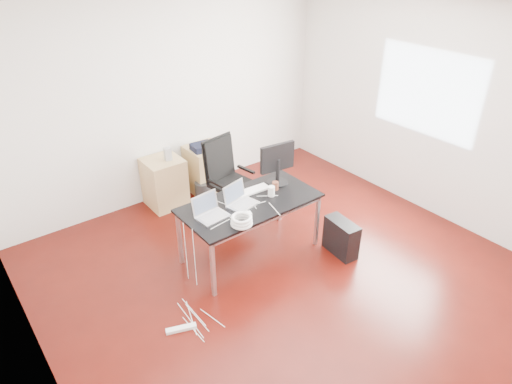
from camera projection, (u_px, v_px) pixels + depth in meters
room_shell at (293, 164)px, 4.50m from camera, size 5.00×5.00×5.00m
desk at (250, 206)px, 5.21m from camera, size 1.60×0.80×0.73m
office_chair at (227, 175)px, 6.01m from camera, size 0.55×0.57×1.08m
filing_cabinet_left at (165, 182)px, 6.37m from camera, size 0.50×0.50×0.70m
filing_cabinet_right at (206, 169)px, 6.73m from camera, size 0.50×0.50×0.70m
pc_tower at (341, 237)px, 5.45m from camera, size 0.25×0.47×0.44m
wastebasket at (203, 191)px, 6.58m from camera, size 0.27×0.27×0.28m
power_strip at (181, 329)px, 4.48m from camera, size 0.30×0.16×0.04m
laptop_left at (210, 211)px, 4.90m from camera, size 0.35×0.29×0.23m
laptop_right at (240, 200)px, 5.11m from camera, size 0.38×0.32×0.23m
monitor at (277, 162)px, 5.43m from camera, size 0.45×0.26×0.51m
keyboard at (252, 191)px, 5.38m from camera, size 0.45×0.16×0.02m
cup_white at (271, 191)px, 5.27m from camera, size 0.10×0.10×0.12m
cup_brown at (275, 186)px, 5.41m from camera, size 0.10×0.10×0.10m
cable_coil at (242, 221)px, 4.75m from camera, size 0.24×0.24×0.11m
power_adapter at (248, 214)px, 4.94m from camera, size 0.09×0.09×0.03m
speaker at (168, 154)px, 6.14m from camera, size 0.10×0.09×0.18m
navy_garment at (202, 147)px, 6.45m from camera, size 0.32×0.26×0.09m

